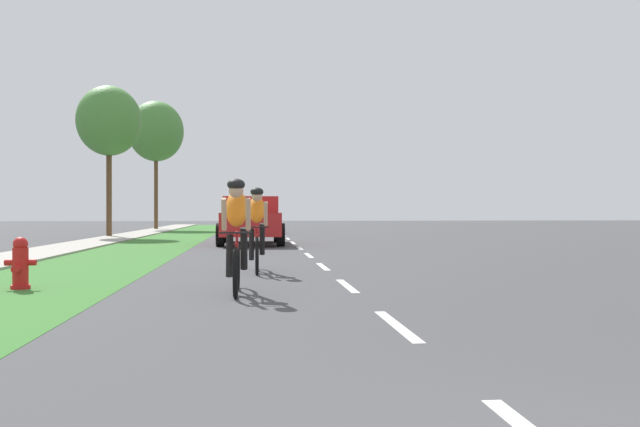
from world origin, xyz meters
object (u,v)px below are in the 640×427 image
object	(u,v)px
fire_hydrant_red	(20,264)
street_tree_near	(109,121)
cyclist_trailing	(257,229)
street_tree_far	(156,132)
sedan_maroon	(255,219)
cyclist_lead	(237,235)
pickup_red	(251,221)

from	to	relation	value
fire_hydrant_red	street_tree_near	xyz separation A→B (m)	(-3.07, 20.20, 4.82)
cyclist_trailing	street_tree_far	size ratio (longest dim) A/B	0.21
cyclist_trailing	sedan_maroon	world-z (taller)	cyclist_trailing
cyclist_lead	pickup_red	size ratio (longest dim) A/B	0.34
pickup_red	street_tree_far	world-z (taller)	street_tree_far
cyclist_trailing	pickup_red	size ratio (longest dim) A/B	0.34
cyclist_trailing	fire_hydrant_red	bearing A→B (deg)	-146.68
cyclist_trailing	cyclist_lead	bearing A→B (deg)	-95.30
cyclist_lead	cyclist_trailing	xyz separation A→B (m)	(0.29, 3.16, 0.00)
cyclist_lead	pickup_red	bearing A→B (deg)	89.46
fire_hydrant_red	street_tree_near	distance (m)	20.99
pickup_red	street_tree_far	distance (m)	21.07
cyclist_trailing	street_tree_near	size ratio (longest dim) A/B	0.25
cyclist_trailing	sedan_maroon	xyz separation A→B (m)	(0.01, 21.46, -0.04)
cyclist_lead	sedan_maroon	distance (m)	24.62
street_tree_far	fire_hydrant_red	bearing A→B (deg)	-85.10
street_tree_near	street_tree_far	bearing A→B (deg)	88.61
pickup_red	sedan_maroon	xyz separation A→B (m)	(0.17, 10.85, -0.06)
cyclist_lead	street_tree_far	size ratio (longest dim) A/B	0.21
cyclist_lead	sedan_maroon	bearing A→B (deg)	89.30
street_tree_near	fire_hydrant_red	bearing A→B (deg)	-81.36
pickup_red	street_tree_near	xyz separation A→B (m)	(-6.36, 7.31, 4.36)
cyclist_trailing	street_tree_far	world-z (taller)	street_tree_far
cyclist_lead	street_tree_near	bearing A→B (deg)	106.48
pickup_red	street_tree_far	size ratio (longest dim) A/B	0.63
cyclist_trailing	street_tree_far	xyz separation A→B (m)	(-6.23, 30.06, 5.40)
fire_hydrant_red	street_tree_far	world-z (taller)	street_tree_far
fire_hydrant_red	sedan_maroon	world-z (taller)	sedan_maroon
cyclist_trailing	sedan_maroon	bearing A→B (deg)	89.98
sedan_maroon	street_tree_near	bearing A→B (deg)	-151.56
fire_hydrant_red	street_tree_near	bearing A→B (deg)	98.64
cyclist_lead	street_tree_far	xyz separation A→B (m)	(-5.94, 33.22, 5.40)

